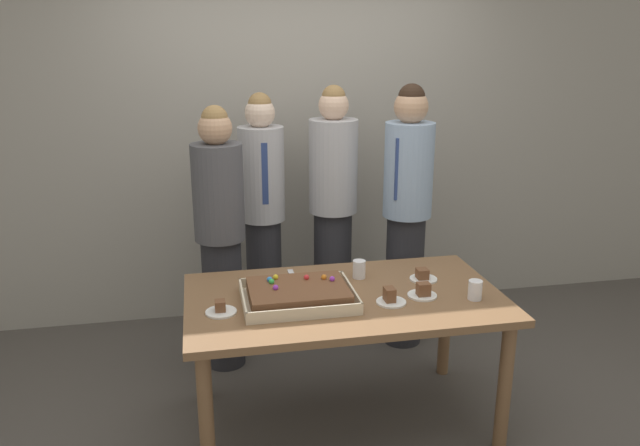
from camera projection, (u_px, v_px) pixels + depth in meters
ground_plane at (343, 421)px, 3.42m from camera, size 12.00×12.00×0.00m
interior_back_panel at (294, 112)px, 4.48m from camera, size 8.00×0.12×3.00m
party_table at (344, 311)px, 3.23m from camera, size 1.62×0.92×0.75m
sheet_cake at (298, 294)px, 3.11m from camera, size 0.56×0.43×0.11m
plated_slice_near_left at (390, 298)px, 3.10m from camera, size 0.15×0.15×0.08m
plated_slice_near_right at (221, 309)px, 2.99m from camera, size 0.15×0.15×0.06m
plated_slice_far_left at (423, 276)px, 3.39m from camera, size 0.15×0.15×0.07m
plated_slice_far_right at (423, 292)px, 3.18m from camera, size 0.15×0.15×0.08m
drink_cup_nearest at (475, 290)px, 3.14m from camera, size 0.07×0.07×0.10m
drink_cup_middle at (359, 269)px, 3.42m from camera, size 0.07×0.07×0.10m
cake_server_utensil at (293, 276)px, 3.44m from camera, size 0.03×0.20×0.01m
person_serving_front at (407, 212)px, 4.05m from camera, size 0.32×0.32×1.75m
person_green_shirt_behind at (220, 235)px, 3.78m from camera, size 0.31×0.31×1.65m
person_striped_tie_right at (263, 213)px, 4.18m from camera, size 0.30×0.30×1.68m
person_far_right_suit at (333, 210)px, 4.19m from camera, size 0.32×0.32×1.73m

